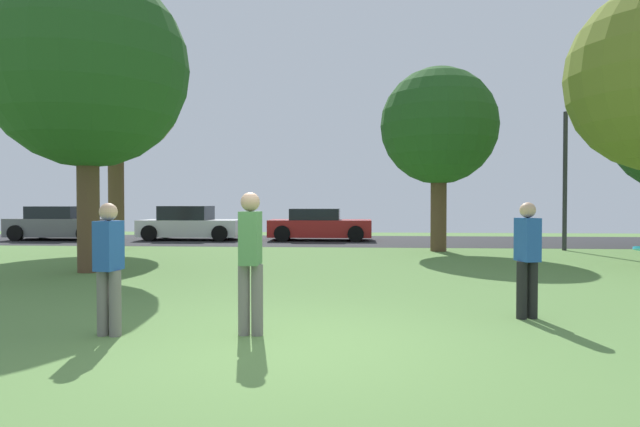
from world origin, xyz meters
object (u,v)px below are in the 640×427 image
oak_tree_left (115,91)px  maple_tree_far (87,68)px  parked_car_red (319,226)px  street_lamp_post (565,181)px  parked_car_white (190,224)px  parked_car_grey (62,224)px  oak_tree_center (439,127)px  person_thrower (527,255)px  person_walking (109,263)px  person_bystander (250,256)px

oak_tree_left → maple_tree_far: size_ratio=1.10×
parked_car_red → street_lamp_post: size_ratio=0.92×
parked_car_white → parked_car_grey: bearing=-176.6°
oak_tree_center → parked_car_grey: bearing=164.2°
maple_tree_far → parked_car_red: bearing=66.7°
oak_tree_center → maple_tree_far: maple_tree_far is taller
parked_car_grey → parked_car_white: size_ratio=1.00×
person_thrower → person_walking: (-5.22, -1.30, -0.00)m
oak_tree_center → street_lamp_post: (4.14, 0.58, -1.72)m
street_lamp_post → oak_tree_left: bearing=-177.9°
oak_tree_left → parked_car_red: (6.48, 4.57, -4.66)m
parked_car_white → parked_car_red: size_ratio=0.99×
oak_tree_center → parked_car_grey: oak_tree_center is taller
oak_tree_left → maple_tree_far: oak_tree_left is taller
oak_tree_center → oak_tree_left: bearing=179.7°
oak_tree_center → maple_tree_far: 10.38m
oak_tree_center → person_walking: 13.00m
maple_tree_far → oak_tree_left: bearing=109.1°
maple_tree_far → person_bystander: maple_tree_far is taller
parked_car_grey → parked_car_red: (10.73, 0.42, -0.04)m
parked_car_grey → oak_tree_center: bearing=-15.8°
oak_tree_center → person_walking: size_ratio=3.73×
oak_tree_left → street_lamp_post: oak_tree_left is taller
person_walking → maple_tree_far: bearing=36.8°
street_lamp_post → person_walking: bearing=-129.0°
person_thrower → parked_car_grey: bearing=-149.8°
oak_tree_left → oak_tree_center: bearing=-0.3°
person_thrower → person_bystander: bearing=-87.4°
parked_car_grey → street_lamp_post: size_ratio=0.91×
oak_tree_left → person_walking: (5.12, -11.40, -4.41)m
person_walking → street_lamp_post: street_lamp_post is taller
maple_tree_far → parked_car_grey: bearing=122.1°
oak_tree_center → person_walking: oak_tree_center is taller
oak_tree_center → parked_car_white: bearing=154.6°
person_bystander → person_thrower: bearing=-70.2°
maple_tree_far → person_bystander: 8.10m
oak_tree_center → person_thrower: bearing=-91.7°
oak_tree_center → parked_car_grey: size_ratio=1.43×
oak_tree_left → parked_car_white: 6.53m
oak_tree_center → parked_car_grey: (-14.88, 4.21, -3.32)m
person_thrower → person_walking: person_thrower is taller
person_bystander → street_lamp_post: street_lamp_post is taller
maple_tree_far → parked_car_grey: (-6.26, 9.96, -3.92)m
oak_tree_left → person_bystander: oak_tree_left is taller
oak_tree_center → person_bystander: oak_tree_center is taller
person_thrower → parked_car_red: size_ratio=0.38×
oak_tree_left → person_thrower: size_ratio=4.75×
oak_tree_center → street_lamp_post: oak_tree_center is taller
oak_tree_center → parked_car_red: 7.06m
oak_tree_left → person_walking: oak_tree_left is taller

